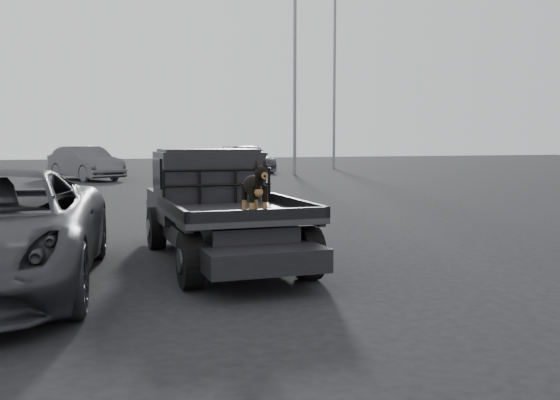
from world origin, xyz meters
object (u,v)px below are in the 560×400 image
object	(u,v)px
distant_car_a	(85,163)
distant_car_b	(248,159)
dog	(254,190)
floodlight_mid	(295,53)
floodlight_far	(335,40)
flatbed_ute	(221,233)

from	to	relation	value
distant_car_a	distant_car_b	xyz separation A→B (m)	(9.68, 4.83, -0.02)
dog	distant_car_b	distance (m)	30.03
dog	distant_car_b	bearing A→B (deg)	74.02
distant_car_b	floodlight_mid	xyz separation A→B (m)	(1.60, -3.88, 5.93)
distant_car_a	floodlight_far	world-z (taller)	floodlight_far
dog	flatbed_ute	bearing A→B (deg)	90.43
distant_car_b	floodlight_far	world-z (taller)	floodlight_far
distant_car_b	floodlight_far	size ratio (longest dim) A/B	0.34
dog	floodlight_far	xyz separation A→B (m)	(14.98, 31.12, 7.35)
flatbed_ute	floodlight_mid	world-z (taller)	floodlight_mid
distant_car_a	floodlight_mid	bearing A→B (deg)	-19.90
distant_car_b	floodlight_far	xyz separation A→B (m)	(6.72, 2.25, 7.83)
distant_car_b	distant_car_a	bearing A→B (deg)	-153.20
dog	distant_car_a	bearing A→B (deg)	93.36
flatbed_ute	distant_car_b	distance (m)	28.29
flatbed_ute	floodlight_mid	xyz separation A→B (m)	(9.88, 23.17, 6.27)
floodlight_far	distant_car_a	bearing A→B (deg)	-156.66
distant_car_a	distant_car_b	bearing A→B (deg)	1.79
floodlight_mid	distant_car_a	bearing A→B (deg)	-175.19
floodlight_far	floodlight_mid	bearing A→B (deg)	-129.90
dog	floodlight_mid	distance (m)	27.41
flatbed_ute	distant_car_a	xyz separation A→B (m)	(-1.40, 22.22, 0.36)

